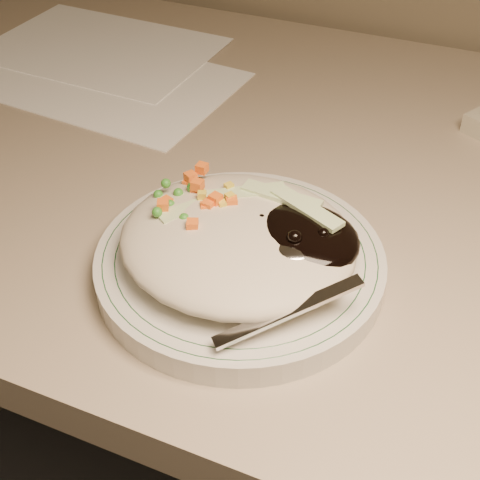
% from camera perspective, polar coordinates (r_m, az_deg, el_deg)
% --- Properties ---
extents(desk, '(1.40, 0.70, 0.74)m').
position_cam_1_polar(desk, '(0.81, 9.10, -6.38)').
color(desk, gray).
rests_on(desk, ground).
extents(plate, '(0.24, 0.24, 0.02)m').
position_cam_1_polar(plate, '(0.56, -0.00, -2.06)').
color(plate, beige).
rests_on(plate, desk).
extents(plate_rim, '(0.23, 0.23, 0.00)m').
position_cam_1_polar(plate_rim, '(0.55, 0.00, -1.28)').
color(plate_rim, '#144723').
rests_on(plate_rim, plate).
extents(meal, '(0.21, 0.19, 0.05)m').
position_cam_1_polar(meal, '(0.53, 0.39, 0.30)').
color(meal, '#C1B49C').
rests_on(meal, plate).
extents(papers, '(0.38, 0.31, 0.00)m').
position_cam_1_polar(papers, '(0.92, -11.44, 14.49)').
color(papers, white).
rests_on(papers, desk).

